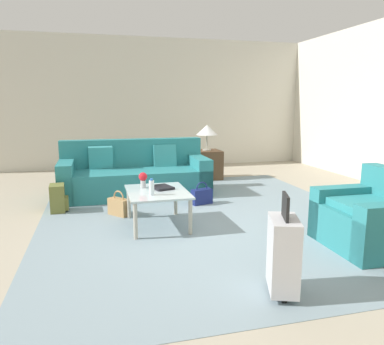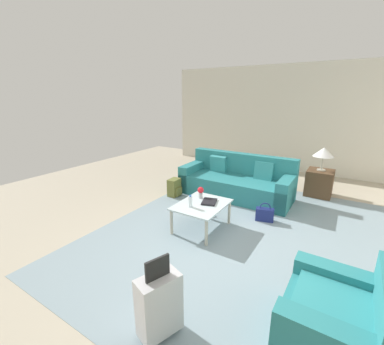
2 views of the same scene
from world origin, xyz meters
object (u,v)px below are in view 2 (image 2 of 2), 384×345
couch (237,182)px  water_bottle (190,201)px  backpack_olive (175,188)px  coffee_table (202,207)px  side_table (319,183)px  coffee_table_book (209,202)px  suitcase_silver (159,304)px  handbag_navy (265,214)px  handbag_tan (197,204)px  table_lamp (324,152)px  armchair (344,327)px  flower_vase (201,191)px

couch → water_bottle: couch is taller
backpack_olive → water_bottle: bearing=44.7°
coffee_table → backpack_olive: bearing=-127.8°
side_table → backpack_olive: (1.80, -2.79, -0.10)m
coffee_table → coffee_table_book: size_ratio=3.22×
suitcase_silver → handbag_navy: bearing=177.3°
water_bottle → handbag_tan: water_bottle is taller
coffee_table → table_lamp: table_lamp is taller
armchair → coffee_table: armchair is taller
coffee_table → backpack_olive: coffee_table is taller
armchair → coffee_table_book: 2.53m
couch → suitcase_silver: 3.89m
flower_vase → backpack_olive: 1.44m
handbag_navy → handbag_tan: size_ratio=1.00×
side_table → handbag_navy: (1.94, -0.66, -0.17)m
handbag_tan → handbag_navy: bearing=102.2°
handbag_tan → backpack_olive: bearing=-116.4°
flower_vase → handbag_navy: 1.26m
armchair → suitcase_silver: size_ratio=1.17×
couch → armchair: 3.85m
coffee_table → backpack_olive: 1.65m
armchair → handbag_tan: size_ratio=2.78×
coffee_table → coffee_table_book: coffee_table_book is taller
armchair → coffee_table_book: (-1.42, -2.09, 0.18)m
suitcase_silver → handbag_navy: suitcase_silver is taller
armchair → table_lamp: bearing=-170.7°
side_table → handbag_navy: side_table is taller
couch → armchair: size_ratio=2.47×
water_bottle → handbag_navy: bearing=138.6°
couch → water_bottle: (2.00, 0.00, 0.25)m
coffee_table_book → table_lamp: table_lamp is taller
backpack_olive → table_lamp: bearing=122.8°
water_bottle → side_table: 3.41m
suitcase_silver → handbag_tan: size_ratio=2.37×
coffee_table_book → armchair: bearing=38.6°
couch → water_bottle: 2.02m
water_bottle → suitcase_silver: 1.98m
side_table → couch: bearing=-58.1°
suitcase_silver → handbag_navy: size_ratio=2.37×
couch → handbag_tan: size_ratio=6.88×
handbag_navy → armchair: bearing=31.6°
coffee_table → water_bottle: water_bottle is taller
couch → handbag_tan: bearing=-16.1°
water_bottle → handbag_navy: water_bottle is taller
backpack_olive → side_table: bearing=122.8°
handbag_tan → side_table: bearing=138.6°
armchair → handbag_navy: 2.55m
handbag_tan → suitcase_silver: bearing=24.0°
coffee_table_book → backpack_olive: 1.65m
water_bottle → table_lamp: size_ratio=0.39×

